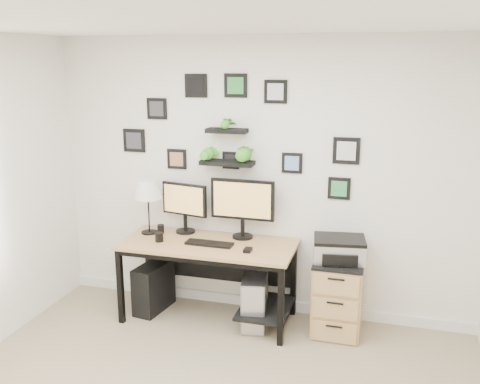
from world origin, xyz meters
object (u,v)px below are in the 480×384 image
(file_cabinet, at_px, (338,296))
(pc_tower_grey, at_px, (255,300))
(table_lamp, at_px, (148,191))
(pc_tower_black, at_px, (154,287))
(mug, at_px, (159,237))
(monitor_right, at_px, (242,204))
(printer, at_px, (339,249))
(monitor_left, at_px, (185,204))
(desk, at_px, (213,255))

(file_cabinet, bearing_deg, pc_tower_grey, -173.22)
(table_lamp, bearing_deg, pc_tower_black, -55.19)
(mug, distance_m, pc_tower_grey, 1.05)
(monitor_right, height_order, mug, monitor_right)
(monitor_right, height_order, printer, monitor_right)
(monitor_left, distance_m, table_lamp, 0.37)
(printer, bearing_deg, pc_tower_grey, -172.27)
(monitor_left, xyz_separation_m, file_cabinet, (1.50, -0.14, -0.70))
(file_cabinet, bearing_deg, desk, -177.11)
(table_lamp, bearing_deg, file_cabinet, -0.89)
(pc_tower_black, distance_m, printer, 1.84)
(file_cabinet, xyz_separation_m, printer, (-0.01, 0.01, 0.44))
(monitor_left, xyz_separation_m, pc_tower_grey, (0.76, -0.22, -0.80))
(monitor_right, height_order, pc_tower_grey, monitor_right)
(desk, height_order, mug, mug)
(pc_tower_black, height_order, pc_tower_grey, pc_tower_grey)
(monitor_left, xyz_separation_m, monitor_right, (0.58, -0.00, 0.05))
(monitor_right, xyz_separation_m, mug, (-0.71, -0.31, -0.29))
(monitor_left, bearing_deg, printer, -4.80)
(pc_tower_black, bearing_deg, monitor_left, 45.91)
(desk, xyz_separation_m, table_lamp, (-0.67, 0.09, 0.54))
(table_lamp, distance_m, printer, 1.86)
(table_lamp, bearing_deg, pc_tower_grey, -6.13)
(pc_tower_grey, bearing_deg, file_cabinet, 6.78)
(printer, bearing_deg, monitor_right, 172.48)
(printer, bearing_deg, desk, -176.52)
(desk, distance_m, pc_tower_black, 0.73)
(pc_tower_grey, relative_size, printer, 1.04)
(monitor_right, relative_size, pc_tower_grey, 1.19)
(monitor_right, distance_m, table_lamp, 0.91)
(mug, distance_m, printer, 1.63)
(pc_tower_grey, bearing_deg, monitor_right, 129.32)
(mug, distance_m, pc_tower_black, 0.59)
(mug, height_order, file_cabinet, mug)
(mug, height_order, pc_tower_black, mug)
(table_lamp, xyz_separation_m, pc_tower_black, (0.06, -0.09, -0.94))
(desk, height_order, file_cabinet, desk)
(monitor_right, distance_m, pc_tower_black, 1.21)
(monitor_left, height_order, table_lamp, table_lamp)
(table_lamp, bearing_deg, monitor_left, 18.26)
(table_lamp, height_order, pc_tower_grey, table_lamp)
(monitor_left, relative_size, pc_tower_grey, 0.96)
(desk, xyz_separation_m, file_cabinet, (1.15, 0.06, -0.29))
(file_cabinet, bearing_deg, table_lamp, 179.11)
(monitor_right, bearing_deg, monitor_left, 179.55)
(desk, height_order, printer, printer)
(pc_tower_grey, height_order, printer, printer)
(monitor_right, xyz_separation_m, printer, (0.91, -0.12, -0.31))
(pc_tower_grey, bearing_deg, printer, 7.73)
(monitor_left, relative_size, file_cabinet, 0.73)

